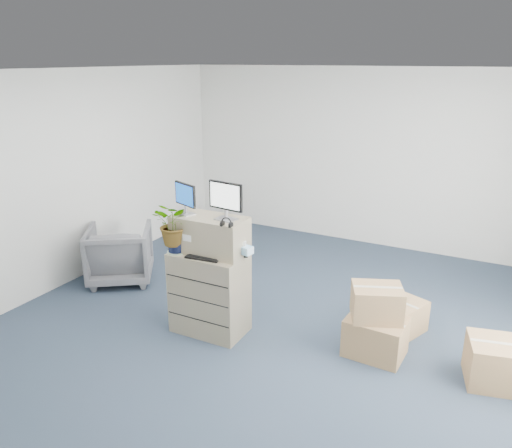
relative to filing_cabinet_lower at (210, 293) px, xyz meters
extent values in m
plane|color=#273646|center=(0.59, 0.08, -0.46)|extent=(7.00, 7.00, 0.00)
cube|color=silver|center=(0.59, 3.59, 0.94)|extent=(6.00, 0.02, 2.80)
cube|color=tan|center=(0.00, 0.00, 0.00)|extent=(0.80, 0.49, 0.93)
cube|color=tan|center=(0.00, 0.04, 0.66)|extent=(0.80, 0.40, 0.40)
cube|color=#99999E|center=(-0.28, 0.01, 0.87)|extent=(0.21, 0.19, 0.01)
cylinder|color=#99999E|center=(-0.28, 0.01, 0.92)|extent=(0.03, 0.03, 0.08)
cube|color=black|center=(-0.28, 0.01, 1.08)|extent=(0.33, 0.14, 0.24)
cube|color=navy|center=(-0.28, 0.00, 1.08)|extent=(0.29, 0.11, 0.21)
cube|color=#99999E|center=(0.21, 0.04, 0.87)|extent=(0.23, 0.18, 0.01)
cylinder|color=#99999E|center=(0.21, 0.04, 0.92)|extent=(0.03, 0.03, 0.10)
cube|color=black|center=(0.21, 0.04, 1.12)|extent=(0.41, 0.08, 0.29)
cube|color=white|center=(0.20, 0.03, 1.12)|extent=(0.37, 0.05, 0.25)
torus|color=black|center=(0.31, -0.13, 0.89)|extent=(0.12, 0.01, 0.12)
cube|color=black|center=(0.03, -0.13, 0.47)|extent=(0.39, 0.20, 0.02)
ellipsoid|color=silver|center=(0.34, -0.10, 0.48)|extent=(0.09, 0.06, 0.03)
cylinder|color=#9A9DA2|center=(0.07, 0.08, 0.59)|extent=(0.07, 0.07, 0.25)
cube|color=silver|center=(0.00, 0.03, 0.47)|extent=(0.06, 0.05, 0.02)
cube|color=black|center=(0.00, 0.03, 0.54)|extent=(0.06, 0.04, 0.11)
cube|color=black|center=(0.34, 0.11, 0.49)|extent=(0.21, 0.18, 0.05)
cube|color=#3D9AD1|center=(0.38, 0.07, 0.56)|extent=(0.23, 0.14, 0.08)
cylinder|color=#99B08E|center=(-0.32, -0.14, 0.47)|extent=(0.20, 0.20, 0.01)
cylinder|color=black|center=(-0.32, -0.14, 0.54)|extent=(0.17, 0.17, 0.13)
imported|color=#18551A|center=(-0.32, -0.14, 0.73)|extent=(0.52, 0.56, 0.37)
imported|color=slate|center=(-1.81, 0.57, -0.04)|extent=(1.11, 1.10, 0.85)
cube|color=#A2724E|center=(1.76, 0.37, -0.26)|extent=(0.61, 0.48, 0.40)
cube|color=#A2724E|center=(2.92, 0.43, -0.25)|extent=(0.68, 0.60, 0.42)
cube|color=#A2724E|center=(1.84, 0.98, -0.28)|extent=(0.68, 0.66, 0.36)
cube|color=#A2724E|center=(1.74, 0.40, 0.11)|extent=(0.60, 0.55, 0.34)
camera|label=1|loc=(2.75, -4.16, 2.46)|focal=35.00mm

